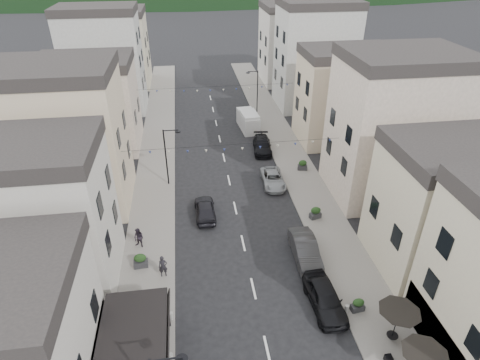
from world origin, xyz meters
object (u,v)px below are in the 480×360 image
Objects in this scene: parked_car_b at (305,250)px; parked_car_d at (262,145)px; delivery_van at (248,120)px; pedestrian_a at (163,266)px; parked_car_e at (205,209)px; pedestrian_b at (139,238)px; parked_car_a at (325,298)px; parked_car_c at (273,179)px.

parked_car_b reaches higher than parked_car_d.
parked_car_b is 24.92m from delivery_van.
parked_car_d is at bearing 90.78° from parked_car_b.
parked_car_d is 21.90m from pedestrian_a.
parked_car_b is 10.76m from pedestrian_a.
delivery_van reaches higher than pedestrian_a.
pedestrian_b reaches higher than parked_car_e.
parked_car_e is 0.84× the size of delivery_van.
parked_car_d is 2.87× the size of pedestrian_b.
delivery_van is at bearing 88.57° from parked_car_a.
parked_car_a is 15.81m from parked_car_c.
delivery_van is at bearing 101.51° from parked_car_d.
delivery_van reaches higher than pedestrian_b.
parked_car_b is 2.85× the size of pedestrian_b.
parked_car_d reaches higher than parked_car_c.
parked_car_e is (-7.26, 6.54, -0.07)m from parked_car_b.
delivery_van is at bearing 92.33° from parked_car_b.
pedestrian_b reaches higher than parked_car_b.
parked_car_b is 13.06m from pedestrian_b.
pedestrian_a is at bearing 155.83° from parked_car_a.
parked_car_d is 0.96× the size of delivery_van.
pedestrian_b is (-12.53, -7.97, 0.35)m from parked_car_c.
pedestrian_b is at bearing -145.53° from parked_car_c.
parked_car_e is at bearing -115.30° from delivery_van.
parked_car_d is (0.33, 7.49, 0.08)m from parked_car_c.
pedestrian_a reaches higher than parked_car_d.
parked_car_a is at bearing -3.51° from pedestrian_b.
delivery_van is 25.11m from pedestrian_b.
parked_car_e is 19.59m from delivery_van.
parked_car_a is 23.31m from parked_car_d.
delivery_van is at bearing 89.08° from pedestrian_b.
parked_car_a reaches higher than parked_car_b.
delivery_van is (-0.48, 24.91, 0.37)m from parked_car_b.
parked_car_b is at bearing -84.43° from parked_car_d.
parked_car_b is at bearing 15.03° from pedestrian_b.
pedestrian_b is (-12.71, 2.98, 0.17)m from parked_car_b.
parked_car_c is 13.98m from delivery_van.
parked_car_b is 2.81× the size of pedestrian_a.
parked_car_b is (0.03, 4.86, -0.01)m from parked_car_a.
parked_car_d is at bearing 87.28° from parked_car_a.
parked_car_e is 6.51m from pedestrian_b.
parked_car_a is 0.97× the size of parked_car_d.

